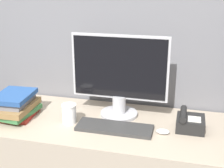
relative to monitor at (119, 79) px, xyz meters
The scene contains 7 objects.
cubicle_panel_rear 0.36m from the monitor, 101.53° to the left, with size 1.87×0.04×1.50m.
monitor is the anchor object (origin of this frame).
keyboard 0.30m from the monitor, 84.69° to the right, with size 0.43×0.15×0.02m.
mouse 0.41m from the monitor, 31.03° to the right, with size 0.07×0.05×0.03m.
coffee_cup 0.36m from the monitor, 145.86° to the right, with size 0.09×0.09×0.12m.
book_stack 0.66m from the monitor, 164.14° to the right, with size 0.25×0.30×0.15m.
desk_telephone 0.48m from the monitor, 11.09° to the right, with size 0.16×0.18×0.11m.
Camera 1 is at (0.44, -1.30, 1.61)m, focal length 50.00 mm.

